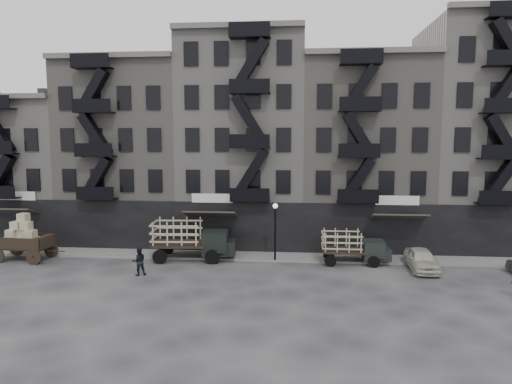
# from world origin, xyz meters

# --- Properties ---
(ground) EXTENTS (140.00, 140.00, 0.00)m
(ground) POSITION_xyz_m (0.00, 0.00, 0.00)
(ground) COLOR #38383A
(ground) RESTS_ON ground
(sidewalk) EXTENTS (55.00, 2.50, 0.15)m
(sidewalk) POSITION_xyz_m (0.00, 3.75, 0.07)
(sidewalk) COLOR slate
(sidewalk) RESTS_ON ground
(building_west) EXTENTS (10.00, 11.35, 13.20)m
(building_west) POSITION_xyz_m (-20.00, 9.83, 6.00)
(building_west) COLOR gray
(building_west) RESTS_ON ground
(building_midwest) EXTENTS (10.00, 11.35, 16.20)m
(building_midwest) POSITION_xyz_m (-10.00, 9.83, 7.50)
(building_midwest) COLOR gray
(building_midwest) RESTS_ON ground
(building_center) EXTENTS (10.00, 11.35, 18.20)m
(building_center) POSITION_xyz_m (-0.00, 9.82, 8.50)
(building_center) COLOR gray
(building_center) RESTS_ON ground
(building_mideast) EXTENTS (10.00, 11.35, 16.20)m
(building_mideast) POSITION_xyz_m (10.00, 9.83, 7.50)
(building_mideast) COLOR gray
(building_mideast) RESTS_ON ground
(building_east) EXTENTS (10.00, 11.35, 19.20)m
(building_east) POSITION_xyz_m (20.00, 9.82, 9.00)
(building_east) COLOR gray
(building_east) RESTS_ON ground
(lamp_post) EXTENTS (0.36, 0.36, 4.28)m
(lamp_post) POSITION_xyz_m (3.00, 2.60, 2.78)
(lamp_post) COLOR black
(lamp_post) RESTS_ON ground
(wagon) EXTENTS (4.16, 2.44, 3.40)m
(wagon) POSITION_xyz_m (-15.47, 1.39, 1.94)
(wagon) COLOR black
(wagon) RESTS_ON ground
(stake_truck_west) EXTENTS (6.15, 2.86, 3.01)m
(stake_truck_west) POSITION_xyz_m (-3.16, 2.61, 1.72)
(stake_truck_west) COLOR black
(stake_truck_west) RESTS_ON ground
(stake_truck_east) EXTENTS (4.79, 2.01, 2.39)m
(stake_truck_east) POSITION_xyz_m (8.58, 2.60, 1.36)
(stake_truck_east) COLOR black
(stake_truck_east) RESTS_ON ground
(car_east) EXTENTS (1.80, 4.34, 1.47)m
(car_east) POSITION_xyz_m (13.00, 1.44, 0.74)
(car_east) COLOR beige
(car_east) RESTS_ON ground
(pedestrian_mid) EXTENTS (1.13, 1.04, 1.87)m
(pedestrian_mid) POSITION_xyz_m (-5.69, -1.48, 0.93)
(pedestrian_mid) COLOR black
(pedestrian_mid) RESTS_ON ground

